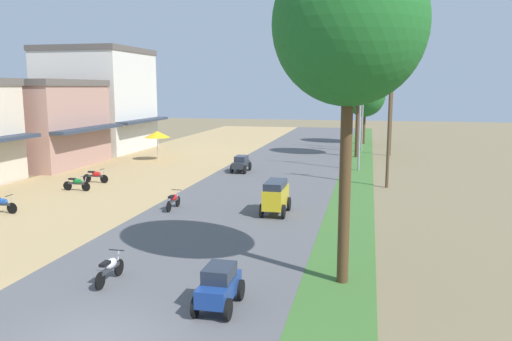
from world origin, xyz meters
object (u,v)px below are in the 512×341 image
Objects in this scene: vendor_umbrella at (157,134)px; median_tree_third at (365,95)px; motorbike_ahead_third at (174,200)px; streetlamp_mid at (363,107)px; car_sedan_charcoal at (241,163)px; parked_motorbike_third at (77,183)px; car_van_yellow at (276,195)px; parked_motorbike_second at (1,203)px; motorbike_ahead_second at (110,267)px; utility_pole_near at (389,122)px; parked_motorbike_fourth at (96,175)px; streetlamp_near at (360,111)px; median_tree_nearest at (349,25)px; utility_pole_far at (392,103)px; car_hatchback_blue at (219,285)px; median_tree_second at (359,78)px.

vendor_umbrella is 0.32× the size of median_tree_third.
streetlamp_mid is at bearing 72.17° from motorbike_ahead_third.
vendor_umbrella reaches higher than car_sedan_charcoal.
vendor_umbrella is at bearing 92.17° from parked_motorbike_third.
median_tree_third is at bearing 83.59° from car_van_yellow.
parked_motorbike_second is 12.26m from motorbike_ahead_second.
car_van_yellow is at bearing 11.52° from parked_motorbike_second.
utility_pole_near is 10.74m from car_van_yellow.
utility_pole_near is (18.72, 2.81, 3.63)m from parked_motorbike_fourth.
streetlamp_near is at bearing -90.00° from streetlamp_mid.
median_tree_third is 1.07× the size of streetlamp_mid.
vendor_umbrella reaches higher than car_van_yellow.
median_tree_nearest is (17.09, -24.93, 5.82)m from vendor_umbrella.
parked_motorbike_second is 8.54m from motorbike_ahead_third.
streetlamp_near is at bearing 90.05° from median_tree_nearest.
parked_motorbike_second is 17.16m from car_sedan_charcoal.
utility_pole_far is 4.67× the size of car_hatchback_blue.
median_tree_second is (16.81, 25.20, 6.55)m from parked_motorbike_second.
utility_pole_near is at bearing -22.89° from vendor_umbrella.
median_tree_nearest is at bearing -42.13° from motorbike_ahead_third.
parked_motorbike_fourth is 28.04m from streetlamp_mid.
parked_motorbike_fourth is at bearing 95.23° from parked_motorbike_third.
car_van_yellow is (-3.81, -33.87, -4.47)m from median_tree_third.
utility_pole_near is at bearing 75.19° from car_hatchback_blue.
utility_pole_far is (2.99, 2.12, -2.24)m from median_tree_second.
utility_pole_far is at bearing 48.28° from car_sedan_charcoal.
utility_pole_near reaches higher than parked_motorbike_second.
parked_motorbike_third is 0.17× the size of median_tree_nearest.
motorbike_ahead_third is (-9.13, -34.02, -4.92)m from median_tree_third.
parked_motorbike_second is 0.75× the size of car_van_yellow.
parked_motorbike_second is 0.25× the size of streetlamp_mid.
median_tree_nearest is at bearing 13.14° from motorbike_ahead_second.
parked_motorbike_third is at bearing -87.83° from vendor_umbrella.
utility_pole_far reaches higher than streetlamp_mid.
parked_motorbike_third is at bearing -131.84° from utility_pole_far.
parked_motorbike_fourth is 14.33m from car_van_yellow.
parked_motorbike_third is at bearing 166.34° from car_van_yellow.
motorbike_ahead_third is (-5.72, 11.00, -0.17)m from car_hatchback_blue.
median_tree_nearest is 23.31m from car_sedan_charcoal.
car_hatchback_blue is 11.16m from car_van_yellow.
streetlamp_mid is (-0.02, 36.22, -3.81)m from median_tree_nearest.
median_tree_second is 4.30m from utility_pole_far.
motorbike_ahead_third is at bearing -37.25° from parked_motorbike_fourth.
parked_motorbike_fourth is 9.78m from motorbike_ahead_third.
car_sedan_charcoal is at bearing 161.50° from utility_pole_near.
median_tree_nearest is 17.47m from utility_pole_near.
median_tree_third is at bearing 61.53° from parked_motorbike_third.
median_tree_second reaches higher than median_tree_third.
median_tree_nearest is 10.65m from motorbike_ahead_second.
streetlamp_mid is at bearing 128.60° from utility_pole_far.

